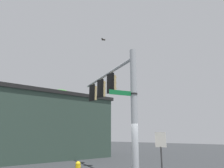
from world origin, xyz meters
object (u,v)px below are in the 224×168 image
traffic_light_nearest_pole (112,84)px  street_name_sign (128,93)px  traffic_light_mid_outer (94,93)px  historical_marker (161,147)px  traffic_light_mid_inner (102,89)px  bird_flying (103,40)px

traffic_light_nearest_pole → street_name_sign: size_ratio=0.96×
traffic_light_mid_outer → historical_marker: (5.39, -0.59, -3.57)m
street_name_sign → traffic_light_mid_outer: bearing=150.2°
traffic_light_mid_inner → historical_marker: traffic_light_mid_inner is taller
street_name_sign → historical_marker: (0.50, 2.22, -2.51)m
traffic_light_mid_inner → historical_marker: size_ratio=0.62×
traffic_light_mid_inner → bird_flying: bearing=-47.5°
bird_flying → historical_marker: (2.78, 1.41, -6.30)m
traffic_light_nearest_pole → historical_marker: traffic_light_nearest_pole is taller
traffic_light_nearest_pole → street_name_sign: traffic_light_nearest_pole is taller
traffic_light_mid_inner → historical_marker: bearing=1.7°
traffic_light_mid_inner → bird_flying: 3.24m
traffic_light_nearest_pole → traffic_light_mid_inner: same height
street_name_sign → bird_flying: 4.49m
traffic_light_nearest_pole → traffic_light_mid_outer: (-2.86, 1.41, 0.00)m
traffic_light_nearest_pole → traffic_light_mid_inner: 1.59m
street_name_sign → traffic_light_nearest_pole: bearing=145.6°
bird_flying → historical_marker: size_ratio=0.22×
historical_marker → traffic_light_mid_outer: bearing=173.8°
traffic_light_mid_outer → bird_flying: bird_flying is taller
traffic_light_nearest_pole → traffic_light_mid_outer: same height
street_name_sign → historical_marker: bearing=77.4°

